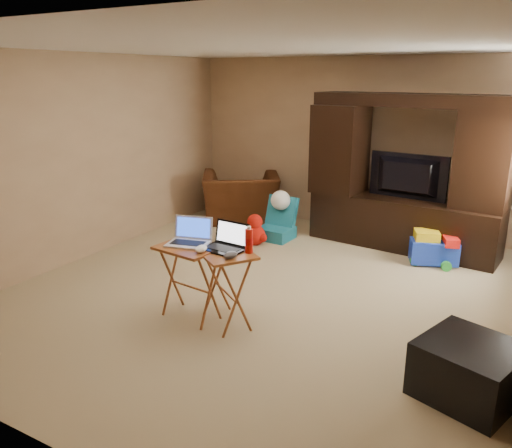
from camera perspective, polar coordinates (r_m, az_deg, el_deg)
The scene contains 19 objects.
floor at distance 5.45m, azimuth 1.03°, elevation -7.55°, with size 5.50×5.50×0.00m, color tan.
ceiling at distance 4.98m, azimuth 1.19°, elevation 19.71°, with size 5.50×5.50×0.00m, color silver.
wall_back at distance 7.58m, azimuth 11.03°, elevation 8.90°, with size 5.00×5.00×0.00m, color tan.
wall_front at distance 3.01m, azimuth -24.30°, elevation -3.99°, with size 5.00×5.00×0.00m, color tan.
wall_left at distance 6.60m, azimuth -18.61°, elevation 7.22°, with size 5.50×5.50×0.00m, color tan.
entertainment_center at distance 6.79m, azimuth 16.81°, elevation 5.55°, with size 2.46×0.62×2.02m, color black.
television at distance 6.75m, azimuth 16.70°, elevation 5.14°, with size 1.02×0.13×0.59m, color black.
recliner at distance 7.91m, azimuth -1.73°, elevation 3.09°, with size 1.16×1.02×0.76m, color #4C2210.
child_rocker at distance 7.01m, azimuth 2.30°, elevation 0.63°, with size 0.45×0.51×0.60m, color #186C86, non-canonical shape.
plush_toy at distance 6.77m, azimuth -0.13°, elevation -0.65°, with size 0.40×0.33×0.44m, color red, non-canonical shape.
push_toy at distance 6.47m, azimuth 19.69°, elevation -2.58°, with size 0.56×0.40×0.42m, color blue, non-canonical shape.
ottoman at distance 4.03m, azimuth 23.17°, elevation -15.09°, with size 0.64×0.64×0.41m, color black.
tray_table_left at distance 4.77m, azimuth -7.53°, elevation -6.61°, with size 0.55×0.44×0.72m, color #AB5929.
tray_table_right at distance 4.64m, azimuth -3.45°, elevation -7.30°, with size 0.55×0.44×0.71m, color #A45B27.
laptop_left at distance 4.65m, azimuth -7.83°, elevation -0.96°, with size 0.38×0.31×0.24m, color silver.
laptop_right at distance 4.50m, azimuth -3.85°, elevation -1.57°, with size 0.37×0.30×0.24m, color black.
mouse_left at distance 4.48m, azimuth -6.29°, elevation -2.82°, with size 0.09×0.15×0.06m, color white.
mouse_right at distance 4.33m, azimuth -2.93°, elevation -3.56°, with size 0.09×0.14×0.06m, color #39383D.
water_bottle at distance 4.43m, azimuth -0.81°, elevation -1.97°, with size 0.07×0.07×0.22m, color red.
Camera 1 is at (2.33, -4.39, 2.24)m, focal length 35.00 mm.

